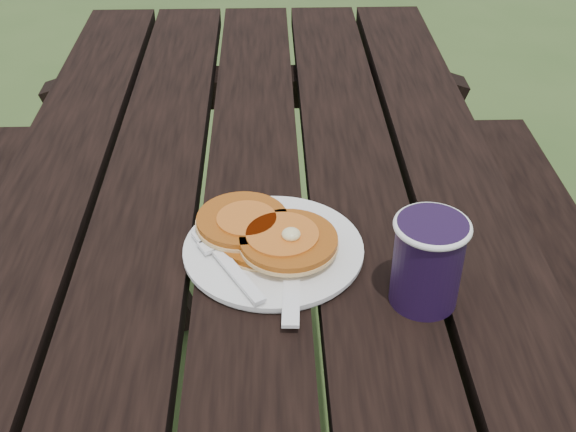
{
  "coord_description": "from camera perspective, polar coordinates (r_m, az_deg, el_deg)",
  "views": [
    {
      "loc": [
        0.02,
        -0.73,
        1.33
      ],
      "look_at": [
        0.05,
        0.01,
        0.8
      ],
      "focal_mm": 45.0,
      "sensor_mm": 36.0,
      "label": 1
    }
  ],
  "objects": [
    {
      "name": "plate",
      "position": [
        0.93,
        -1.16,
        -2.72
      ],
      "size": [
        0.29,
        0.29,
        0.01
      ],
      "primitive_type": "cylinder",
      "rotation": [
        0.0,
        0.0,
        0.36
      ],
      "color": "white",
      "rests_on": "picnic_table"
    },
    {
      "name": "pancake_stack",
      "position": [
        0.92,
        -1.73,
        -1.38
      ],
      "size": [
        0.18,
        0.17,
        0.04
      ],
      "rotation": [
        0.0,
        0.0,
        -0.38
      ],
      "color": "#AE5513",
      "rests_on": "plate"
    },
    {
      "name": "knife",
      "position": [
        0.88,
        0.31,
        -4.64
      ],
      "size": [
        0.03,
        0.18,
        0.0
      ],
      "primitive_type": "cube",
      "rotation": [
        0.0,
        0.0,
        -0.05
      ],
      "color": "white",
      "rests_on": "plate"
    },
    {
      "name": "fork",
      "position": [
        0.87,
        -3.94,
        -4.72
      ],
      "size": [
        0.11,
        0.16,
        0.01
      ],
      "primitive_type": null,
      "rotation": [
        0.0,
        0.0,
        0.51
      ],
      "color": "white",
      "rests_on": "plate"
    },
    {
      "name": "coffee_cup",
      "position": [
        0.84,
        11.01,
        -3.27
      ],
      "size": [
        0.09,
        0.09,
        0.11
      ],
      "rotation": [
        0.0,
        0.0,
        0.26
      ],
      "color": "black",
      "rests_on": "picnic_table"
    }
  ]
}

